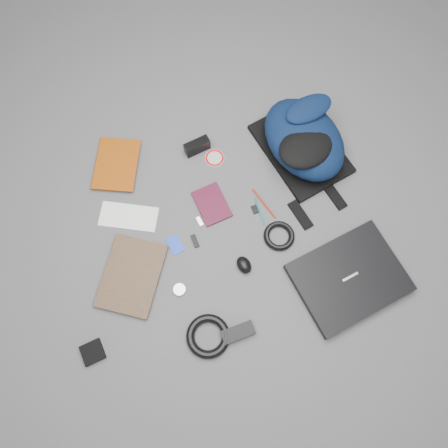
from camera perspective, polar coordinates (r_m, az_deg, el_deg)
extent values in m
plane|color=#4F4F51|center=(1.76, 0.00, -0.21)|extent=(4.00, 4.00, 0.00)
cube|color=black|center=(1.75, 16.00, -6.77)|extent=(0.47, 0.41, 0.04)
imported|color=#8B3808|center=(1.93, -16.45, 7.64)|extent=(0.24, 0.28, 0.03)
imported|color=#9E690B|center=(1.76, -15.28, -5.72)|extent=(0.32, 0.36, 0.02)
cube|color=white|center=(1.81, -12.35, 0.96)|extent=(0.26, 0.18, 0.00)
cube|color=#3A0B1C|center=(1.79, -1.61, 2.60)|extent=(0.15, 0.18, 0.01)
cube|color=black|center=(1.87, -3.53, 10.09)|extent=(0.11, 0.07, 0.06)
cylinder|color=silver|center=(1.88, -1.24, 8.61)|extent=(0.09, 0.09, 0.00)
cylinder|color=#0C6F69|center=(1.79, 4.64, 1.74)|extent=(0.02, 0.12, 0.01)
cylinder|color=#A6210C|center=(1.80, 5.22, 2.73)|extent=(0.07, 0.14, 0.01)
cube|color=blue|center=(1.75, -6.40, -2.70)|extent=(0.07, 0.09, 0.00)
cube|color=black|center=(1.74, -3.82, -2.22)|extent=(0.03, 0.06, 0.01)
cube|color=silver|center=(1.77, -3.20, 0.35)|extent=(0.03, 0.04, 0.01)
cube|color=black|center=(1.78, 4.04, 1.92)|extent=(0.03, 0.04, 0.01)
ellipsoid|color=black|center=(1.70, 2.62, -5.36)|extent=(0.07, 0.08, 0.04)
cylinder|color=#A5A6A7|center=(1.73, -9.14, -5.83)|extent=(0.06, 0.06, 0.01)
cylinder|color=#A3A3A5|center=(1.70, -5.84, -8.51)|extent=(0.06, 0.06, 0.01)
torus|color=black|center=(1.75, 7.21, -1.55)|extent=(0.13, 0.13, 0.02)
cube|color=black|center=(1.66, 1.82, -13.98)|extent=(0.13, 0.07, 0.03)
torus|color=black|center=(1.66, -2.09, -14.43)|extent=(0.17, 0.17, 0.03)
cube|color=black|center=(1.73, -16.78, -15.75)|extent=(0.09, 0.09, 0.02)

